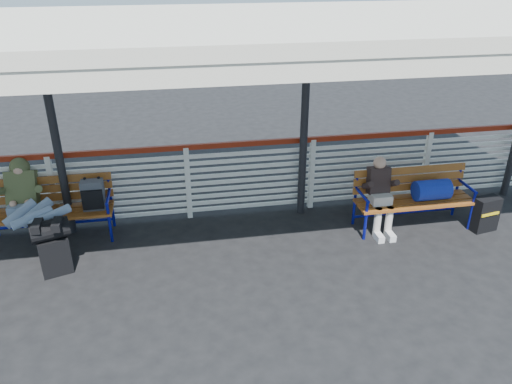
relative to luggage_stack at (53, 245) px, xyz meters
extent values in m
plane|color=black|center=(1.83, -0.67, -0.43)|extent=(60.00, 60.00, 0.00)
cube|color=silver|center=(1.83, 1.23, 0.17)|extent=(12.00, 0.04, 1.04)
cube|color=maroon|center=(1.83, 1.23, 0.77)|extent=(12.00, 0.06, 0.08)
cube|color=silver|center=(1.83, 0.23, 2.65)|extent=(12.60, 3.60, 0.16)
cube|color=silver|center=(1.83, -1.52, 2.52)|extent=(12.60, 0.06, 0.30)
cylinder|color=black|center=(0.03, 1.08, 1.07)|extent=(0.12, 0.12, 3.00)
cylinder|color=black|center=(3.63, 1.08, 1.07)|extent=(0.12, 0.12, 3.00)
cube|color=black|center=(0.00, 0.00, -0.17)|extent=(0.43, 0.34, 0.52)
cylinder|color=black|center=(0.00, 0.00, 0.23)|extent=(0.53, 0.40, 0.27)
cube|color=#9D641E|center=(-0.20, 0.88, 0.02)|extent=(1.80, 0.50, 0.04)
cube|color=#9D641E|center=(-0.20, 1.14, 0.29)|extent=(1.80, 0.10, 0.40)
cylinder|color=#0D1397|center=(0.65, 0.68, -0.20)|extent=(0.04, 0.04, 0.45)
cylinder|color=#0D1397|center=(0.65, 1.15, 0.02)|extent=(0.04, 0.04, 0.90)
cube|color=#52545A|center=(0.45, 0.88, 0.26)|extent=(0.31, 0.20, 0.44)
cube|color=#9D641E|center=(5.19, 0.28, 0.02)|extent=(1.80, 0.50, 0.04)
cube|color=#9D641E|center=(5.19, 0.54, 0.29)|extent=(1.80, 0.10, 0.40)
cylinder|color=#0D1397|center=(4.34, 0.08, -0.20)|extent=(0.04, 0.04, 0.45)
cylinder|color=#0D1397|center=(6.04, 0.08, -0.20)|extent=(0.04, 0.04, 0.45)
cylinder|color=#0D1397|center=(4.34, 0.55, 0.02)|extent=(0.04, 0.04, 0.90)
cylinder|color=#0D1397|center=(6.04, 0.55, 0.02)|extent=(0.04, 0.04, 0.90)
cylinder|color=#0F1892|center=(5.44, 0.28, 0.20)|extent=(0.53, 0.31, 0.31)
cube|color=#7D90A9|center=(-0.55, 0.88, 0.11)|extent=(0.36, 0.26, 0.18)
cube|color=#4C542C|center=(-0.55, 1.08, 0.37)|extent=(0.42, 0.38, 0.53)
sphere|color=#4C542C|center=(-0.55, 1.18, 0.65)|extent=(0.28, 0.28, 0.28)
sphere|color=tan|center=(-0.55, 1.14, 0.64)|extent=(0.21, 0.21, 0.21)
cube|color=black|center=(-0.12, -0.06, 0.33)|extent=(0.11, 0.27, 0.10)
cube|color=black|center=(0.12, -0.06, 0.33)|extent=(0.11, 0.27, 0.10)
cube|color=beige|center=(4.64, 0.31, 0.10)|extent=(0.30, 0.24, 0.16)
cube|color=black|center=(4.64, 0.45, 0.35)|extent=(0.32, 0.23, 0.42)
sphere|color=tan|center=(4.64, 0.47, 0.62)|extent=(0.19, 0.19, 0.19)
cylinder|color=beige|center=(4.55, 0.13, -0.19)|extent=(0.11, 0.11, 0.46)
cylinder|color=beige|center=(4.73, 0.13, -0.19)|extent=(0.11, 0.11, 0.46)
cube|color=silver|center=(4.55, 0.03, -0.38)|extent=(0.10, 0.24, 0.10)
cube|color=silver|center=(4.73, 0.03, -0.38)|extent=(0.10, 0.24, 0.10)
cube|color=black|center=(6.24, 0.03, -0.16)|extent=(0.43, 0.29, 0.54)
cube|color=yellow|center=(6.24, -0.09, -0.10)|extent=(0.32, 0.08, 0.04)
camera|label=1|loc=(1.63, -5.92, 3.47)|focal=35.00mm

